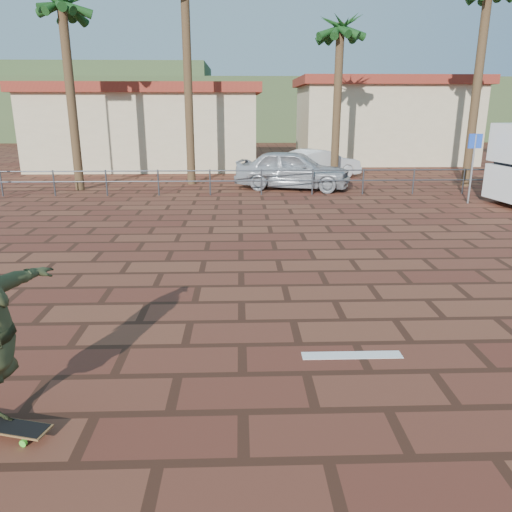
{
  "coord_description": "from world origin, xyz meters",
  "views": [
    {
      "loc": [
        -0.85,
        -7.43,
        3.34
      ],
      "look_at": [
        -0.57,
        1.01,
        0.8
      ],
      "focal_mm": 35.0,
      "sensor_mm": 36.0,
      "label": 1
    }
  ],
  "objects": [
    {
      "name": "ground",
      "position": [
        0.0,
        0.0,
        0.0
      ],
      "size": [
        120.0,
        120.0,
        0.0
      ],
      "primitive_type": "plane",
      "color": "brown",
      "rests_on": "ground"
    },
    {
      "name": "paint_stripe",
      "position": [
        0.7,
        -1.2,
        0.0
      ],
      "size": [
        1.4,
        0.22,
        0.01
      ],
      "primitive_type": "cube",
      "color": "white",
      "rests_on": "ground"
    },
    {
      "name": "guardrail",
      "position": [
        0.0,
        12.0,
        0.68
      ],
      "size": [
        24.06,
        0.06,
        1.0
      ],
      "color": "#47494F",
      "rests_on": "ground"
    },
    {
      "name": "palm_far_left",
      "position": [
        -7.5,
        13.5,
        6.83
      ],
      "size": [
        2.4,
        2.4,
        8.25
      ],
      "color": "brown",
      "rests_on": "ground"
    },
    {
      "name": "palm_center",
      "position": [
        3.5,
        15.5,
        6.36
      ],
      "size": [
        2.4,
        2.4,
        7.75
      ],
      "color": "brown",
      "rests_on": "ground"
    },
    {
      "name": "building_west",
      "position": [
        -6.0,
        22.0,
        2.28
      ],
      "size": [
        12.6,
        7.6,
        4.5
      ],
      "color": "beige",
      "rests_on": "ground"
    },
    {
      "name": "building_east",
      "position": [
        8.0,
        24.0,
        2.54
      ],
      "size": [
        10.6,
        6.6,
        5.0
      ],
      "color": "beige",
      "rests_on": "ground"
    },
    {
      "name": "hill_front",
      "position": [
        0.0,
        50.0,
        3.0
      ],
      "size": [
        70.0,
        18.0,
        6.0
      ],
      "primitive_type": "cube",
      "color": "#384C28",
      "rests_on": "ground"
    },
    {
      "name": "hill_back",
      "position": [
        -22.0,
        56.0,
        4.0
      ],
      "size": [
        35.0,
        14.0,
        8.0
      ],
      "primitive_type": "cube",
      "color": "#384C28",
      "rests_on": "ground"
    },
    {
      "name": "car_silver",
      "position": [
        1.37,
        13.44,
        0.81
      ],
      "size": [
        5.09,
        3.09,
        1.62
      ],
      "primitive_type": "imported",
      "rotation": [
        0.0,
        0.0,
        1.3
      ],
      "color": "#A9ACB0",
      "rests_on": "ground"
    },
    {
      "name": "car_white",
      "position": [
        2.93,
        16.5,
        0.69
      ],
      "size": [
        4.4,
        3.3,
        1.39
      ],
      "primitive_type": "imported",
      "rotation": [
        0.0,
        0.0,
        2.07
      ],
      "color": "silver",
      "rests_on": "ground"
    },
    {
      "name": "street_sign",
      "position": [
        7.34,
        10.0,
        1.7
      ],
      "size": [
        0.49,
        0.09,
        2.43
      ],
      "rotation": [
        0.0,
        0.0,
        0.09
      ],
      "color": "gray",
      "rests_on": "ground"
    }
  ]
}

